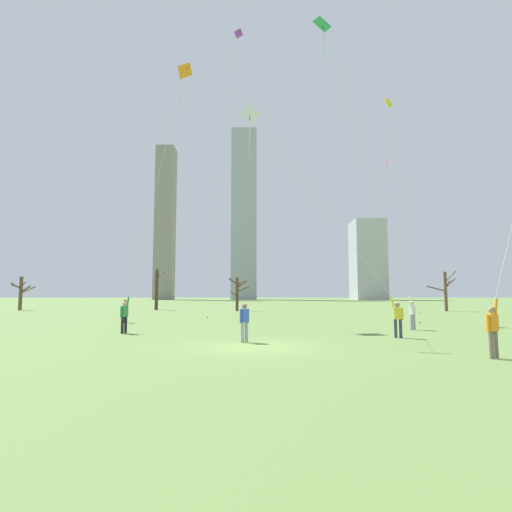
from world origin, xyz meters
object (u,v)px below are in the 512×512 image
kite_flyer_foreground_left_green (402,273)px  bystander_watching_nearby (246,320)px  kite_flyer_midfield_right_orange (146,235)px  bare_tree_right_of_center (447,289)px  bare_tree_center (158,289)px  bare_tree_left_of_center (23,292)px  distant_kite_drifting_left_yellow (394,131)px  bare_tree_far_right_edge (239,292)px  distant_kite_low_near_trees_purple (237,59)px  kite_flyer_far_back_white (371,278)px  bystander_far_off_by_trees (127,310)px  distant_kite_high_overhead_red (392,176)px

kite_flyer_foreground_left_green → bystander_watching_nearby: size_ratio=10.25×
kite_flyer_midfield_right_orange → bare_tree_right_of_center: bearing=40.3°
bystander_watching_nearby → bare_tree_center: (-12.07, 33.78, 1.76)m
kite_flyer_foreground_left_green → bare_tree_right_of_center: bearing=60.2°
bare_tree_center → bare_tree_left_of_center: bearing=-176.7°
distant_kite_drifting_left_yellow → bare_tree_far_right_edge: 26.64m
bare_tree_far_right_edge → bare_tree_left_of_center: (-26.93, 2.23, 0.02)m
distant_kite_low_near_trees_purple → bare_tree_left_of_center: bearing=154.9°
bare_tree_center → bare_tree_far_right_edge: 10.87m
bystander_watching_nearby → bare_tree_far_right_edge: 30.68m
kite_flyer_midfield_right_orange → bystander_watching_nearby: bearing=-44.5°
kite_flyer_foreground_left_green → bystander_watching_nearby: (-8.52, -5.39, -2.27)m
kite_flyer_foreground_left_green → bare_tree_center: size_ratio=3.22×
distant_kite_low_near_trees_purple → distant_kite_drifting_left_yellow: bearing=-44.9°
bare_tree_center → bystander_watching_nearby: bearing=-70.3°
kite_flyer_far_back_white → bare_tree_left_of_center: (-34.41, 31.02, -0.51)m
bystander_far_off_by_trees → distant_kite_drifting_left_yellow: 22.11m
bystander_watching_nearby → bystander_far_off_by_trees: size_ratio=1.00×
kite_flyer_foreground_left_green → bare_tree_right_of_center: (14.13, 24.70, -0.64)m
distant_kite_high_overhead_red → kite_flyer_midfield_right_orange: bearing=-131.9°
distant_kite_drifting_left_yellow → distant_kite_low_near_trees_purple: (-11.14, 11.09, 11.86)m
distant_kite_low_near_trees_purple → bare_tree_right_of_center: bearing=22.5°
bystander_far_off_by_trees → bare_tree_center: 22.63m
kite_flyer_far_back_white → distant_kite_high_overhead_red: bearing=69.1°
kite_flyer_far_back_white → bystander_far_off_by_trees: kite_flyer_far_back_white is taller
distant_kite_drifting_left_yellow → distant_kite_high_overhead_red: distant_kite_high_overhead_red is taller
bare_tree_center → distant_kite_high_overhead_red: bearing=-4.2°
distant_kite_high_overhead_red → distant_kite_low_near_trees_purple: distant_kite_low_near_trees_purple is taller
kite_flyer_midfield_right_orange → kite_flyer_far_back_white: bearing=-19.0°
bare_tree_right_of_center → bystander_watching_nearby: bearing=-127.0°
bare_tree_center → bare_tree_right_of_center: size_ratio=1.10×
distant_kite_drifting_left_yellow → bystander_watching_nearby: bearing=-137.0°
distant_kite_drifting_left_yellow → bare_tree_right_of_center: bearing=58.3°
distant_kite_drifting_left_yellow → bare_tree_center: bearing=131.2°
distant_kite_drifting_left_yellow → bare_tree_left_of_center: 46.33m
distant_kite_drifting_left_yellow → bare_tree_far_right_edge: (-11.34, 21.60, -10.69)m
kite_flyer_midfield_right_orange → bare_tree_left_of_center: bearing=130.0°
kite_flyer_midfield_right_orange → bare_tree_right_of_center: 37.59m
kite_flyer_far_back_white → bystander_watching_nearby: bearing=-162.6°
bystander_watching_nearby → bare_tree_left_of_center: bearing=131.1°
bystander_watching_nearby → kite_flyer_far_back_white: bearing=17.4°
kite_flyer_midfield_right_orange → distant_kite_drifting_left_yellow: (15.60, 3.15, 7.53)m
bare_tree_far_right_edge → bystander_far_off_by_trees: bearing=-110.3°
kite_flyer_foreground_left_green → bare_tree_far_right_edge: bearing=112.0°
kite_flyer_far_back_white → bare_tree_right_of_center: (16.86, 28.27, -0.21)m
kite_flyer_far_back_white → bystander_watching_nearby: 6.34m
bare_tree_far_right_edge → bare_tree_left_of_center: size_ratio=0.95×
kite_flyer_far_back_white → bare_tree_left_of_center: bearing=138.0°
bystander_watching_nearby → bare_tree_left_of_center: (-28.62, 32.83, 1.33)m
bystander_watching_nearby → bare_tree_right_of_center: bare_tree_right_of_center is taller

